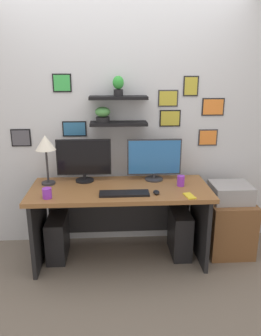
# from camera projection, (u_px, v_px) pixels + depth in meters

# --- Properties ---
(ground_plane) EXTENTS (8.00, 8.00, 0.00)m
(ground_plane) POSITION_uv_depth(u_px,v_px,m) (121.00, 258.00, 3.24)
(ground_plane) COLOR #70665B
(back_wall_assembly) EXTENTS (4.40, 0.24, 2.70)m
(back_wall_assembly) POSITION_uv_depth(u_px,v_px,m) (118.00, 117.00, 3.26)
(back_wall_assembly) COLOR silver
(back_wall_assembly) RESTS_ON ground
(desk) EXTENTS (1.68, 0.68, 0.75)m
(desk) POSITION_uv_depth(u_px,v_px,m) (120.00, 206.00, 3.14)
(desk) COLOR brown
(desk) RESTS_ON ground
(monitor_left) EXTENTS (0.53, 0.18, 0.42)m
(monitor_left) POSITION_uv_depth(u_px,v_px,m) (84.00, 160.00, 3.15)
(monitor_left) COLOR black
(monitor_left) RESTS_ON desk
(monitor_right) EXTENTS (0.53, 0.18, 0.41)m
(monitor_right) POSITION_uv_depth(u_px,v_px,m) (154.00, 159.00, 3.19)
(monitor_right) COLOR #2D2D33
(monitor_right) RESTS_ON desk
(keyboard) EXTENTS (0.44, 0.14, 0.02)m
(keyboard) POSITION_uv_depth(u_px,v_px,m) (124.00, 193.00, 2.86)
(keyboard) COLOR black
(keyboard) RESTS_ON desk
(computer_mouse) EXTENTS (0.06, 0.09, 0.03)m
(computer_mouse) POSITION_uv_depth(u_px,v_px,m) (156.00, 192.00, 2.87)
(computer_mouse) COLOR black
(computer_mouse) RESTS_ON desk
(desk_lamp) EXTENTS (0.19, 0.19, 0.48)m
(desk_lamp) POSITION_uv_depth(u_px,v_px,m) (46.00, 146.00, 3.01)
(desk_lamp) COLOR #2D2D33
(desk_lamp) RESTS_ON desk
(cell_phone) EXTENTS (0.10, 0.15, 0.01)m
(cell_phone) POSITION_uv_depth(u_px,v_px,m) (189.00, 196.00, 2.82)
(cell_phone) COLOR yellow
(cell_phone) RESTS_ON desk
(coffee_mug) EXTENTS (0.08, 0.08, 0.09)m
(coffee_mug) POSITION_uv_depth(u_px,v_px,m) (47.00, 193.00, 2.77)
(coffee_mug) COLOR purple
(coffee_mug) RESTS_ON desk
(pen_cup) EXTENTS (0.07, 0.07, 0.10)m
(pen_cup) POSITION_uv_depth(u_px,v_px,m) (181.00, 181.00, 3.06)
(pen_cup) COLOR purple
(pen_cup) RESTS_ON desk
(drawer_cabinet) EXTENTS (0.44, 0.50, 0.55)m
(drawer_cabinet) POSITION_uv_depth(u_px,v_px,m) (228.00, 225.00, 3.32)
(drawer_cabinet) COLOR brown
(drawer_cabinet) RESTS_ON ground
(printer) EXTENTS (0.38, 0.34, 0.17)m
(printer) POSITION_uv_depth(u_px,v_px,m) (231.00, 192.00, 3.22)
(printer) COLOR #9E9EA3
(printer) RESTS_ON drawer_cabinet
(computer_tower_left) EXTENTS (0.18, 0.40, 0.42)m
(computer_tower_left) POSITION_uv_depth(u_px,v_px,m) (58.00, 237.00, 3.22)
(computer_tower_left) COLOR black
(computer_tower_left) RESTS_ON ground
(computer_tower_right) EXTENTS (0.18, 0.40, 0.46)m
(computer_tower_right) POSITION_uv_depth(u_px,v_px,m) (180.00, 233.00, 3.27)
(computer_tower_right) COLOR black
(computer_tower_right) RESTS_ON ground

